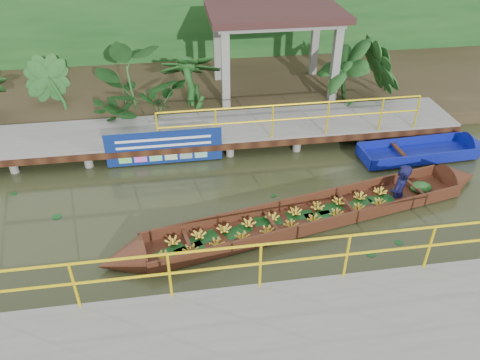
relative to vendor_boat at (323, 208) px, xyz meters
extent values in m
plane|color=#292F17|center=(-2.83, 0.48, -0.25)|extent=(80.00, 80.00, 0.00)
cube|color=#302718|center=(-2.83, 7.98, -0.02)|extent=(30.00, 8.00, 0.45)
cube|color=slate|center=(-2.83, 3.98, 0.25)|extent=(16.00, 2.00, 0.15)
cube|color=black|center=(-2.83, 2.98, 0.17)|extent=(16.00, 0.12, 0.18)
cylinder|color=yellow|center=(-0.08, 3.03, 1.33)|extent=(7.50, 0.05, 0.05)
cylinder|color=yellow|center=(-0.08, 3.03, 0.88)|extent=(7.50, 0.05, 0.05)
cylinder|color=yellow|center=(-0.08, 3.03, 0.83)|extent=(0.05, 0.05, 1.00)
cylinder|color=slate|center=(-6.83, 3.18, -0.03)|extent=(0.24, 0.24, 0.55)
cylinder|color=slate|center=(-6.83, 4.78, -0.03)|extent=(0.24, 0.24, 0.55)
cylinder|color=slate|center=(-4.83, 3.18, -0.03)|extent=(0.24, 0.24, 0.55)
cylinder|color=slate|center=(-4.83, 4.78, -0.03)|extent=(0.24, 0.24, 0.55)
cylinder|color=slate|center=(-2.83, 3.18, -0.03)|extent=(0.24, 0.24, 0.55)
cylinder|color=slate|center=(-2.83, 4.78, -0.03)|extent=(0.24, 0.24, 0.55)
cylinder|color=slate|center=(-0.83, 3.18, -0.03)|extent=(0.24, 0.24, 0.55)
cylinder|color=slate|center=(-0.83, 4.78, -0.03)|extent=(0.24, 0.24, 0.55)
cylinder|color=slate|center=(1.17, 3.18, -0.03)|extent=(0.24, 0.24, 0.55)
cylinder|color=slate|center=(1.17, 4.78, -0.03)|extent=(0.24, 0.24, 0.55)
cylinder|color=slate|center=(3.17, 3.18, -0.03)|extent=(0.24, 0.24, 0.55)
cylinder|color=slate|center=(3.17, 4.78, -0.03)|extent=(0.24, 0.24, 0.55)
cylinder|color=slate|center=(-2.83, 3.18, -0.03)|extent=(0.24, 0.24, 0.55)
cube|color=slate|center=(-1.83, -3.72, 0.05)|extent=(18.00, 2.40, 0.70)
cylinder|color=yellow|center=(-1.83, -2.57, 1.40)|extent=(10.00, 0.05, 0.05)
cylinder|color=yellow|center=(-1.83, -2.57, 0.95)|extent=(10.00, 0.05, 0.05)
cylinder|color=yellow|center=(-1.83, -2.57, 0.90)|extent=(0.05, 0.05, 1.00)
cube|color=slate|center=(-1.63, 5.58, 1.35)|extent=(0.25, 0.25, 2.80)
cube|color=slate|center=(1.97, 5.58, 1.35)|extent=(0.25, 0.25, 2.80)
cube|color=slate|center=(-1.63, 7.98, 1.35)|extent=(0.25, 0.25, 2.80)
cube|color=slate|center=(1.97, 7.98, 1.35)|extent=(0.25, 0.25, 2.80)
cube|color=slate|center=(0.17, 6.78, 2.65)|extent=(4.00, 2.60, 0.12)
cube|color=#361C1B|center=(0.17, 6.78, 2.85)|extent=(4.40, 3.00, 0.20)
cube|color=#144017|center=(-2.83, 10.48, 1.75)|extent=(30.00, 0.80, 4.00)
cube|color=#3A1A10|center=(-0.33, -0.07, -0.19)|extent=(8.02, 2.64, 0.06)
cube|color=#3A1A10|center=(-0.43, 0.42, -0.05)|extent=(7.83, 1.72, 0.34)
cube|color=#3A1A10|center=(-0.23, -0.56, -0.05)|extent=(7.83, 1.72, 0.34)
cone|color=#3A1A10|center=(-4.68, -0.99, -0.11)|extent=(1.18, 1.15, 0.96)
cone|color=#3A1A10|center=(4.02, 0.85, -0.11)|extent=(1.18, 1.15, 0.96)
ellipsoid|color=#144017|center=(2.80, 0.59, -0.09)|extent=(0.64, 0.55, 0.26)
imported|color=black|center=(2.11, 0.45, 0.73)|extent=(0.76, 0.75, 1.77)
cube|color=#0C158A|center=(3.49, 2.24, -0.14)|extent=(3.34, 1.15, 0.11)
cube|color=#0C158A|center=(3.46, 2.73, -0.01)|extent=(3.29, 0.23, 0.33)
cube|color=#0C158A|center=(3.51, 1.75, -0.01)|extent=(3.29, 0.23, 0.33)
cube|color=#0C158A|center=(1.85, 2.16, -0.01)|extent=(0.12, 0.99, 0.33)
cone|color=#0C158A|center=(5.35, 2.33, -0.07)|extent=(0.70, 0.95, 0.92)
cube|color=black|center=(2.94, 2.21, 0.04)|extent=(0.16, 0.99, 0.05)
cube|color=navy|center=(-3.69, 2.96, 0.30)|extent=(3.21, 0.03, 1.00)
cube|color=white|center=(-3.69, 2.94, 0.57)|extent=(2.61, 0.01, 0.07)
cube|color=white|center=(-3.69, 2.94, 0.37)|extent=(2.61, 0.01, 0.07)
imported|color=#144017|center=(-7.16, 5.78, 1.23)|extent=(1.65, 1.65, 2.06)
imported|color=#144017|center=(-4.66, 5.78, 1.23)|extent=(1.65, 1.65, 2.06)
imported|color=#144017|center=(-2.66, 5.78, 1.23)|extent=(1.65, 1.65, 2.06)
imported|color=#144017|center=(2.34, 5.78, 1.23)|extent=(1.65, 1.65, 2.06)
imported|color=#144017|center=(3.84, 5.78, 1.23)|extent=(1.65, 1.65, 2.06)
camera|label=1|loc=(-3.28, -8.47, 6.81)|focal=35.00mm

